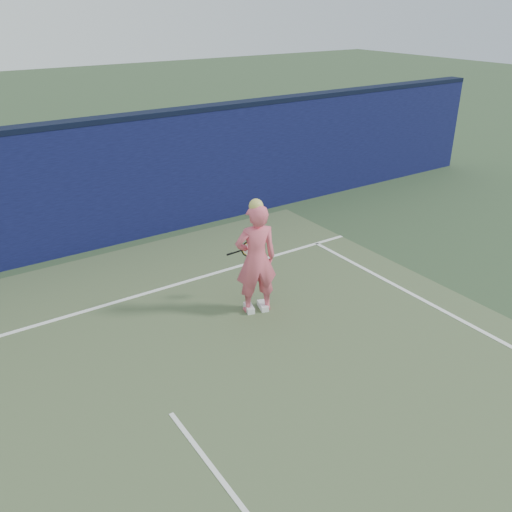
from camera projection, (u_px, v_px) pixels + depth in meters
ground at (211, 466)px, 5.95m from camera, size 80.00×80.00×0.00m
backstop_wall at (40, 197)px, 10.30m from camera, size 24.00×0.40×2.50m
wall_cap at (28, 128)px, 9.74m from camera, size 24.00×0.42×0.10m
player at (256, 259)px, 8.56m from camera, size 0.77×0.62×1.94m
racket at (247, 249)px, 8.91m from camera, size 0.47×0.26×0.27m
court_lines at (226, 486)px, 5.70m from camera, size 11.00×12.04×0.01m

